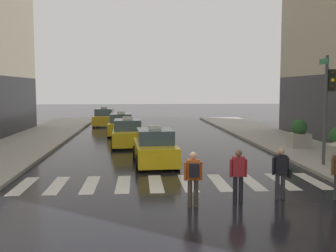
% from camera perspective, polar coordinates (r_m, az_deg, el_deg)
% --- Properties ---
extents(ground_plane, '(160.00, 160.00, 0.00)m').
position_cam_1_polar(ground_plane, '(12.21, 1.75, -11.39)').
color(ground_plane, black).
extents(crosswalk_markings, '(11.30, 2.80, 0.01)m').
position_cam_1_polar(crosswalk_markings, '(15.09, 0.54, -8.11)').
color(crosswalk_markings, silver).
rests_on(crosswalk_markings, ground).
extents(traffic_light_pole, '(0.44, 0.84, 4.80)m').
position_cam_1_polar(traffic_light_pole, '(18.96, 21.75, 4.18)').
color(traffic_light_pole, '#47474C').
rests_on(traffic_light_pole, curb_right).
extents(taxi_lead, '(2.11, 4.62, 1.80)m').
position_cam_1_polar(taxi_lead, '(18.89, -1.89, -3.15)').
color(taxi_lead, yellow).
rests_on(taxi_lead, ground).
extents(taxi_second, '(2.03, 4.59, 1.80)m').
position_cam_1_polar(taxi_second, '(24.94, -5.73, -1.11)').
color(taxi_second, yellow).
rests_on(taxi_second, ground).
extents(taxi_third, '(1.93, 4.54, 1.80)m').
position_cam_1_polar(taxi_third, '(30.74, -6.65, 0.09)').
color(taxi_third, yellow).
rests_on(taxi_third, ground).
extents(taxi_fourth, '(2.01, 4.58, 1.80)m').
position_cam_1_polar(taxi_fourth, '(38.60, -9.01, 1.13)').
color(taxi_fourth, gold).
rests_on(taxi_fourth, ground).
extents(pedestrian_with_backpack, '(0.55, 0.43, 1.65)m').
position_cam_1_polar(pedestrian_with_backpack, '(11.98, 3.60, -6.92)').
color(pedestrian_with_backpack, '#473D33').
rests_on(pedestrian_with_backpack, ground).
extents(pedestrian_with_handbag, '(0.60, 0.24, 1.65)m').
position_cam_1_polar(pedestrian_with_handbag, '(13.26, 15.72, -6.08)').
color(pedestrian_with_handbag, '#333338').
rests_on(pedestrian_with_handbag, ground).
extents(pedestrian_plain_coat, '(0.55, 0.24, 1.65)m').
position_cam_1_polar(pedestrian_plain_coat, '(12.65, 9.93, -6.48)').
color(pedestrian_plain_coat, black).
rests_on(pedestrian_plain_coat, ground).
extents(planter_mid_block, '(1.10, 1.10, 1.60)m').
position_cam_1_polar(planter_mid_block, '(24.32, 18.07, -1.16)').
color(planter_mid_block, '#A8A399').
rests_on(planter_mid_block, curb_right).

